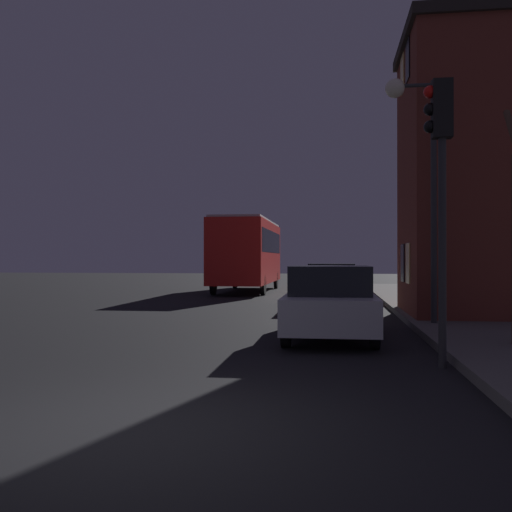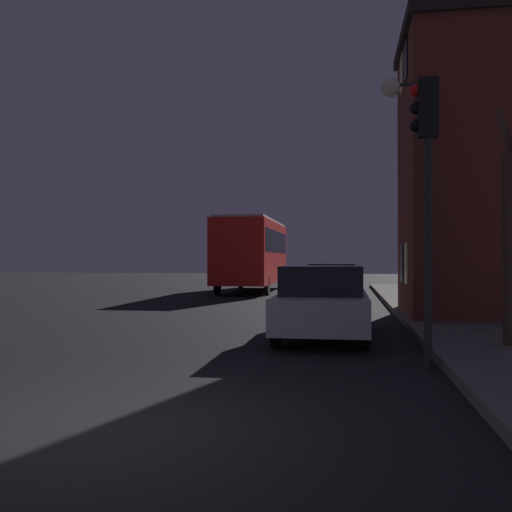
{
  "view_description": "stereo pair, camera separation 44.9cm",
  "coord_description": "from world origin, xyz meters",
  "px_view_note": "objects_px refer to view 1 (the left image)",
  "views": [
    {
      "loc": [
        2.11,
        -5.48,
        1.68
      ],
      "look_at": [
        -0.38,
        13.14,
        1.78
      ],
      "focal_mm": 40.0,
      "sensor_mm": 36.0,
      "label": 1
    },
    {
      "loc": [
        2.55,
        -5.41,
        1.68
      ],
      "look_at": [
        -0.38,
        13.14,
        1.78
      ],
      "focal_mm": 40.0,
      "sensor_mm": 36.0,
      "label": 2
    }
  ],
  "objects_px": {
    "streetlamp": "(415,146)",
    "car_mid_lane": "(331,284)",
    "bus": "(248,249)",
    "car_near_lane": "(330,301)",
    "traffic_light": "(440,161)"
  },
  "relations": [
    {
      "from": "streetlamp",
      "to": "car_mid_lane",
      "type": "distance_m",
      "value": 7.34
    },
    {
      "from": "car_mid_lane",
      "to": "bus",
      "type": "bearing_deg",
      "value": 115.43
    },
    {
      "from": "car_near_lane",
      "to": "bus",
      "type": "bearing_deg",
      "value": 104.19
    },
    {
      "from": "traffic_light",
      "to": "bus",
      "type": "distance_m",
      "value": 20.91
    },
    {
      "from": "streetlamp",
      "to": "car_mid_lane",
      "type": "bearing_deg",
      "value": 108.17
    },
    {
      "from": "streetlamp",
      "to": "car_near_lane",
      "type": "distance_m",
      "value": 4.5
    },
    {
      "from": "car_near_lane",
      "to": "car_mid_lane",
      "type": "height_order",
      "value": "car_near_lane"
    },
    {
      "from": "car_near_lane",
      "to": "streetlamp",
      "type": "bearing_deg",
      "value": 42.05
    },
    {
      "from": "bus",
      "to": "car_mid_lane",
      "type": "bearing_deg",
      "value": -64.57
    },
    {
      "from": "traffic_light",
      "to": "car_mid_lane",
      "type": "height_order",
      "value": "traffic_light"
    },
    {
      "from": "traffic_light",
      "to": "car_near_lane",
      "type": "relative_size",
      "value": 1.02
    },
    {
      "from": "traffic_light",
      "to": "car_mid_lane",
      "type": "relative_size",
      "value": 1.02
    },
    {
      "from": "traffic_light",
      "to": "bus",
      "type": "relative_size",
      "value": 0.48
    },
    {
      "from": "car_near_lane",
      "to": "car_mid_lane",
      "type": "xyz_separation_m",
      "value": [
        0.02,
        7.9,
        0.01
      ]
    },
    {
      "from": "bus",
      "to": "car_mid_lane",
      "type": "xyz_separation_m",
      "value": [
        4.3,
        -9.04,
        -1.38
      ]
    }
  ]
}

